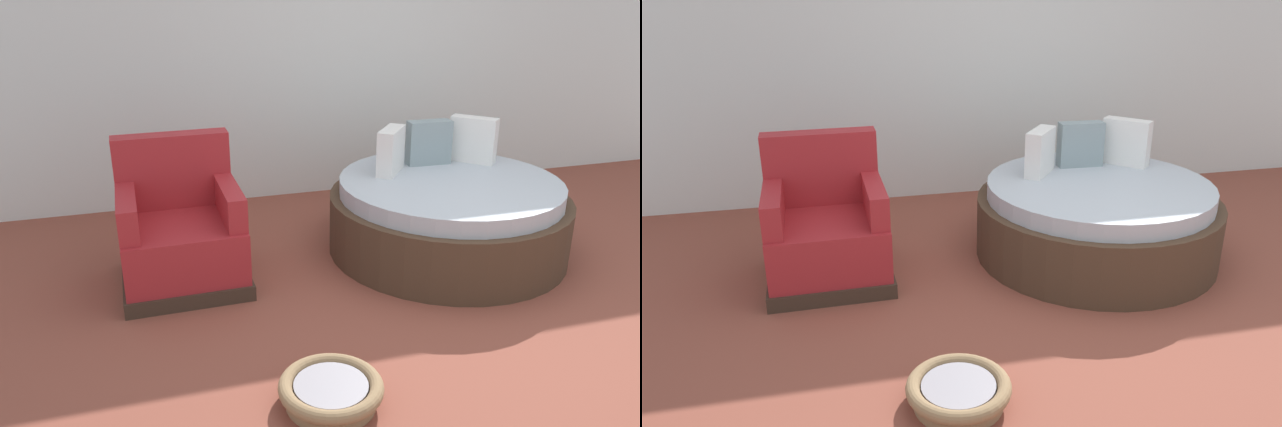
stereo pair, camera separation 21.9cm
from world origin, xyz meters
The scene contains 5 objects.
ground_plane centered at (0.00, 0.00, -0.01)m, with size 8.00×8.00×0.02m, color brown.
back_wall centered at (0.00, 2.50, 1.52)m, with size 8.00×0.12×3.05m, color silver.
round_daybed centered at (0.30, 0.92, 0.28)m, with size 1.73×1.73×0.90m.
red_armchair centered at (-1.61, 0.99, 0.33)m, with size 0.81×0.81×0.94m.
pet_basket centered at (-1.06, -0.54, 0.07)m, with size 0.51×0.51×0.13m.
Camera 1 is at (-1.80, -2.86, 1.94)m, focal length 34.73 mm.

